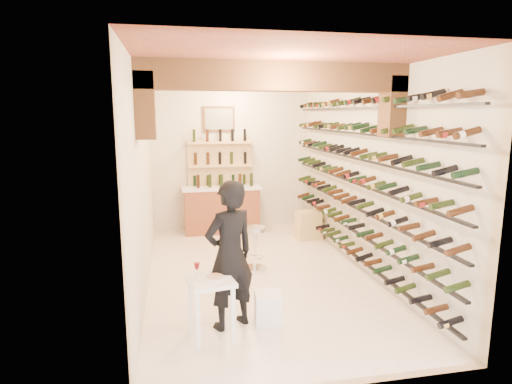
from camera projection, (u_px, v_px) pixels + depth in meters
ground at (260, 274)px, 6.91m from camera, size 6.00×6.00×0.00m
room_shell at (263, 135)px, 6.25m from camera, size 3.52×6.02×3.21m
wine_rack at (352, 177)px, 6.92m from camera, size 0.32×5.70×2.56m
back_counter at (222, 208)px, 9.31m from camera, size 1.70×0.62×1.29m
back_shelving at (220, 178)px, 9.43m from camera, size 1.40×0.31×2.73m
tasting_table at (211, 290)px, 4.83m from camera, size 0.57×0.57×0.87m
white_stool at (268, 308)px, 5.25m from camera, size 0.35×0.35×0.40m
person at (230, 255)px, 5.06m from camera, size 0.78×0.67×1.80m
chrome_barstool at (255, 245)px, 7.08m from camera, size 0.37×0.37×0.72m
crate_lower at (308, 231)px, 8.86m from camera, size 0.54×0.40×0.31m
crate_upper at (309, 218)px, 8.81m from camera, size 0.51×0.38×0.28m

